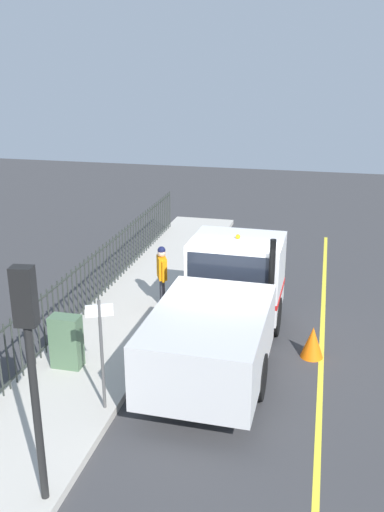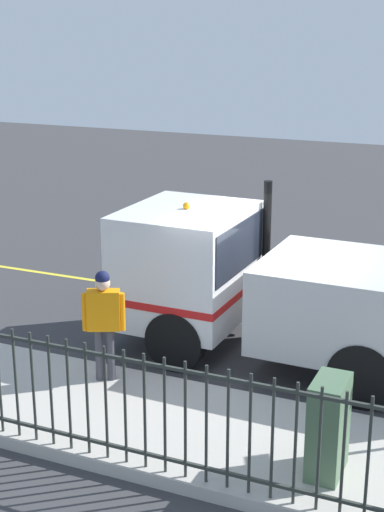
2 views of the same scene
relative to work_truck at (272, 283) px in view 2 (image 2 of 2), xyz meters
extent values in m
plane|color=#38383A|center=(0.08, -0.15, -1.28)|extent=(47.50, 47.50, 0.00)
cube|color=#B7B2A8|center=(2.81, -0.15, -1.20)|extent=(2.45, 21.59, 0.17)
cube|color=yellow|center=(-2.23, -0.15, -1.28)|extent=(0.12, 19.43, 0.01)
cube|color=white|center=(-0.02, -1.49, 0.12)|extent=(2.28, 1.93, 1.86)
cube|color=black|center=(-0.02, -1.49, 0.53)|extent=(2.10, 1.96, 0.82)
cube|color=silver|center=(0.03, 1.69, -0.15)|extent=(2.30, 3.58, 1.30)
cube|color=silver|center=(-0.04, -2.52, -0.65)|extent=(2.14, 0.23, 0.36)
cube|color=red|center=(-0.02, -1.49, -0.28)|extent=(2.30, 1.94, 0.12)
cylinder|color=black|center=(0.99, -1.23, -0.80)|extent=(0.32, 0.96, 0.96)
cylinder|color=black|center=(-1.02, -1.19, -0.80)|extent=(0.32, 0.96, 0.96)
cylinder|color=black|center=(1.03, 1.68, -0.80)|extent=(0.32, 0.96, 0.96)
sphere|color=orange|center=(-0.02, -1.49, 1.10)|extent=(0.12, 0.12, 0.12)
cylinder|color=black|center=(-0.98, -0.43, 0.31)|extent=(0.14, 0.14, 2.23)
cube|color=orange|center=(2.06, -1.88, -0.02)|extent=(0.40, 0.52, 0.59)
sphere|color=beige|center=(2.06, -1.88, 0.39)|extent=(0.22, 0.22, 0.22)
sphere|color=#14193F|center=(2.06, -1.88, 0.46)|extent=(0.21, 0.21, 0.21)
cylinder|color=#3F3F47|center=(2.09, -1.96, -0.72)|extent=(0.12, 0.12, 0.80)
cylinder|color=#3F3F47|center=(2.02, -1.80, -0.72)|extent=(0.12, 0.12, 0.80)
cylinder|color=orange|center=(2.17, -2.12, -0.05)|extent=(0.09, 0.09, 0.56)
cylinder|color=orange|center=(1.95, -1.64, -0.05)|extent=(0.09, 0.09, 0.56)
cylinder|color=#2D332D|center=(3.90, -2.09, -0.39)|extent=(0.04, 0.04, 1.46)
cylinder|color=#2D332D|center=(3.90, -1.83, -0.39)|extent=(0.04, 0.04, 1.46)
cylinder|color=#2D332D|center=(3.90, -1.57, -0.39)|extent=(0.04, 0.04, 1.46)
cylinder|color=#2D332D|center=(3.90, -1.31, -0.39)|extent=(0.04, 0.04, 1.46)
cylinder|color=#2D332D|center=(3.90, -1.05, -0.39)|extent=(0.04, 0.04, 1.46)
cylinder|color=#2D332D|center=(3.90, -0.80, -0.39)|extent=(0.04, 0.04, 1.46)
cylinder|color=#2D332D|center=(3.90, -0.54, -0.39)|extent=(0.04, 0.04, 1.46)
cylinder|color=#2D332D|center=(3.90, -0.28, -0.39)|extent=(0.04, 0.04, 1.46)
cylinder|color=#2D332D|center=(3.90, -0.02, -0.39)|extent=(0.04, 0.04, 1.46)
cylinder|color=#2D332D|center=(3.90, 0.24, -0.39)|extent=(0.04, 0.04, 1.46)
cylinder|color=#2D332D|center=(3.90, 0.50, -0.39)|extent=(0.04, 0.04, 1.46)
cylinder|color=#2D332D|center=(3.90, 0.76, -0.39)|extent=(0.04, 0.04, 1.46)
cylinder|color=#2D332D|center=(3.90, 1.01, -0.39)|extent=(0.04, 0.04, 1.46)
cylinder|color=#2D332D|center=(3.90, 1.27, -0.39)|extent=(0.04, 0.04, 1.46)
cylinder|color=#2D332D|center=(3.90, 1.53, -0.39)|extent=(0.04, 0.04, 1.46)
cylinder|color=#2D332D|center=(3.90, 1.79, -0.39)|extent=(0.04, 0.04, 1.46)
cylinder|color=#2D332D|center=(3.90, 2.05, -0.39)|extent=(0.04, 0.04, 1.46)
cylinder|color=#2D332D|center=(3.90, 2.31, -0.39)|extent=(0.04, 0.04, 1.46)
cube|color=#2D332D|center=(3.90, -0.15, 0.23)|extent=(0.04, 18.35, 0.04)
cube|color=#2D332D|center=(3.90, -0.15, -0.94)|extent=(0.04, 18.35, 0.04)
cube|color=#4C6B4C|center=(3.16, 1.71, -0.52)|extent=(0.65, 0.38, 1.19)
cone|color=orange|center=(-2.00, -0.24, -0.91)|extent=(0.52, 0.52, 0.75)
camera|label=1|loc=(-1.96, 11.57, 5.17)|focal=39.34mm
camera|label=2|loc=(10.98, 3.42, 3.93)|focal=53.73mm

